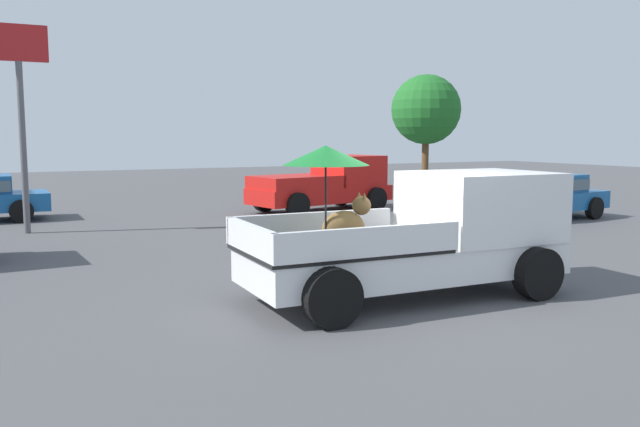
{
  "coord_description": "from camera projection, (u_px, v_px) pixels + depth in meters",
  "views": [
    {
      "loc": [
        -5.73,
        -8.26,
        2.49
      ],
      "look_at": [
        -0.4,
        2.1,
        1.1
      ],
      "focal_mm": 37.01,
      "sensor_mm": 36.0,
      "label": 1
    }
  ],
  "objects": [
    {
      "name": "pickup_truck_main",
      "position": [
        429.0,
        233.0,
        10.26
      ],
      "size": [
        5.11,
        2.38,
        2.35
      ],
      "rotation": [
        0.0,
        0.0,
        -0.03
      ],
      "color": "black",
      "rests_on": "ground"
    },
    {
      "name": "motel_sign",
      "position": [
        20.0,
        88.0,
        16.38
      ],
      "size": [
        1.4,
        0.16,
        5.21
      ],
      "color": "#59595B",
      "rests_on": "ground"
    },
    {
      "name": "parked_sedan_near",
      "position": [
        542.0,
        194.0,
        19.51
      ],
      "size": [
        4.49,
        2.4,
        1.33
      ],
      "rotation": [
        0.0,
        0.0,
        3.27
      ],
      "color": "black",
      "rests_on": "ground"
    },
    {
      "name": "pickup_truck_red",
      "position": [
        326.0,
        184.0,
        21.76
      ],
      "size": [
        5.04,
        2.82,
        1.8
      ],
      "rotation": [
        0.0,
        0.0,
        0.18
      ],
      "color": "black",
      "rests_on": "ground"
    },
    {
      "name": "tree_by_lot",
      "position": [
        426.0,
        110.0,
        30.5
      ],
      "size": [
        3.22,
        3.22,
        5.27
      ],
      "color": "brown",
      "rests_on": "ground"
    },
    {
      "name": "ground_plane",
      "position": [
        405.0,
        297.0,
        10.19
      ],
      "size": [
        80.0,
        80.0,
        0.0
      ],
      "primitive_type": "plane",
      "color": "#4C4C4F"
    }
  ]
}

